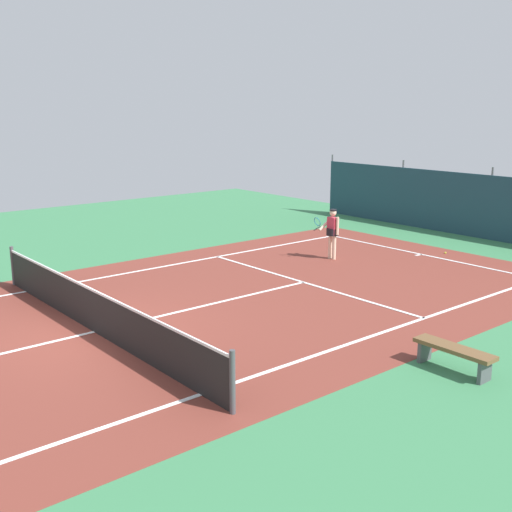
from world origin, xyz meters
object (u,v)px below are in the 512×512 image
Objects in this scene: tennis_player at (332,230)px; tennis_ball_near_player at (445,253)px; tennis_net at (93,310)px; water_bottle at (422,352)px; courtside_bench at (454,352)px.

tennis_player is 24.85× the size of tennis_ball_near_player.
tennis_net is 42.17× the size of water_bottle.
tennis_ball_near_player is 10.22m from courtside_bench.
tennis_net reaches higher than tennis_ball_near_player.
tennis_ball_near_player is 0.28× the size of water_bottle.
tennis_ball_near_player is at bearing 87.93° from tennis_net.
tennis_player is 6.83× the size of water_bottle.
tennis_net reaches higher than water_bottle.
courtside_bench is at bearing 33.98° from tennis_net.
water_bottle reaches higher than tennis_ball_near_player.
courtside_bench is (7.82, -4.87, -0.59)m from tennis_player.
tennis_player is at bearing 145.98° from water_bottle.
courtside_bench is (6.31, 4.25, -0.14)m from tennis_net.
courtside_bench is at bearing -55.05° from tennis_ball_near_player.
tennis_player is 8.54m from water_bottle.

